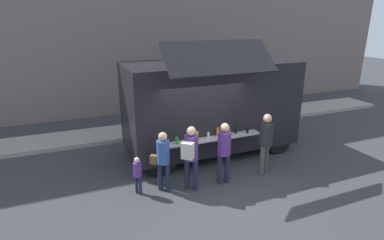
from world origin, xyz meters
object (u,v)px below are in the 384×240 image
at_px(customer_front_ordering, 224,148).
at_px(child_near_queue, 138,172).
at_px(trash_bin, 266,107).
at_px(customer_extra_browsing, 266,139).
at_px(customer_mid_with_backpack, 191,152).
at_px(food_truck_main, 211,104).
at_px(customer_rear_waiting, 163,157).

distance_m(customer_front_ordering, child_near_queue, 2.30).
relative_size(trash_bin, customer_extra_browsing, 0.58).
relative_size(customer_front_ordering, customer_mid_with_backpack, 0.99).
distance_m(trash_bin, customer_mid_with_backpack, 6.97).
xyz_separation_m(customer_front_ordering, child_near_queue, (-2.24, 0.30, -0.42)).
relative_size(food_truck_main, customer_rear_waiting, 3.38).
bearing_deg(customer_rear_waiting, customer_front_ordering, -58.47).
bearing_deg(food_truck_main, customer_front_ordering, -106.31).
relative_size(customer_rear_waiting, child_near_queue, 1.59).
xyz_separation_m(customer_extra_browsing, child_near_queue, (-3.58, 0.24, -0.46)).
bearing_deg(customer_mid_with_backpack, customer_rear_waiting, 111.23).
xyz_separation_m(customer_mid_with_backpack, customer_extra_browsing, (2.28, 0.07, 0.01)).
distance_m(customer_mid_with_backpack, customer_rear_waiting, 0.71).
bearing_deg(customer_front_ordering, child_near_queue, 87.53).
height_order(trash_bin, customer_rear_waiting, customer_rear_waiting).
height_order(food_truck_main, trash_bin, food_truck_main).
distance_m(customer_rear_waiting, customer_extra_browsing, 2.94).
bearing_deg(trash_bin, customer_rear_waiting, -145.23).
height_order(food_truck_main, customer_front_ordering, food_truck_main).
bearing_deg(trash_bin, customer_front_ordering, -135.10).
relative_size(customer_mid_with_backpack, child_near_queue, 1.72).
bearing_deg(trash_bin, child_near_queue, -148.39).
bearing_deg(customer_extra_browsing, customer_mid_with_backpack, 63.81).
relative_size(customer_extra_browsing, child_near_queue, 1.77).
relative_size(food_truck_main, customer_front_ordering, 3.19).
bearing_deg(child_near_queue, food_truck_main, -0.37).
height_order(customer_front_ordering, customer_mid_with_backpack, customer_mid_with_backpack).
relative_size(customer_front_ordering, customer_extra_browsing, 0.96).
bearing_deg(trash_bin, food_truck_main, -148.85).
relative_size(food_truck_main, customer_extra_browsing, 3.05).
xyz_separation_m(trash_bin, customer_rear_waiting, (-6.03, -4.19, 0.44)).
distance_m(trash_bin, customer_rear_waiting, 7.35).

